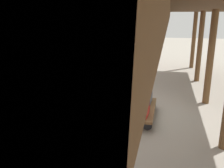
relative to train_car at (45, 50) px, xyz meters
The scene contains 17 objects.
ground_plane 3.93m from the train_car, behind, with size 60.00×60.00×0.00m, color gray.
platform_canopy 5.67m from the train_car, behind, with size 3.20×17.25×3.56m.
train_car is the anchor object (origin of this frame).
luggage_cart 3.56m from the train_car, behind, with size 1.45×2.13×0.33m.
suitcase_cream_canvas 3.32m from the train_car, 163.15° to the left, with size 0.46×0.61×0.17m, color beige.
suitcase_brown_leather 3.23m from the train_car, behind, with size 0.38×0.49×0.17m, color brown.
suitcase_maroon_trunk 3.79m from the train_car, behind, with size 0.40×0.48×0.17m, color maroon.
suitcase_black_hardshell 3.21m from the train_car, behind, with size 0.43×0.46×0.20m, color black.
suitcase_red_plastic 3.87m from the train_car, 166.23° to the left, with size 0.48×0.60×0.20m, color #AD231E.
suitcase_slate_roller 3.77m from the train_car, behind, with size 0.48×0.61×0.28m, color #4C515B.
suitcase_orange_carryall 3.71m from the train_car, behind, with size 0.33×0.37×0.19m, color #CC6B23.
suitcase_teal_softside 3.26m from the train_car, 163.10° to the left, with size 0.31×0.54×0.20m, color #1E666B.
suitcase_yellow_case 3.77m from the train_car, 165.83° to the left, with size 0.32×0.41×0.16m, color gold.
suitcase_navy_fabric 3.72m from the train_car, 165.25° to the left, with size 0.34×0.50×0.21m, color navy.
suitcase_burgundy_valise 3.18m from the train_car, 162.81° to the left, with size 0.41×0.50×0.21m, color maroon.
porter_in_overalls 2.59m from the train_car, behind, with size 0.72×0.52×1.70m.
porter_by_door 2.35m from the train_car, behind, with size 0.68×0.45×1.70m.
Camera 1 is at (-0.75, 7.49, 3.18)m, focal length 38.63 mm.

